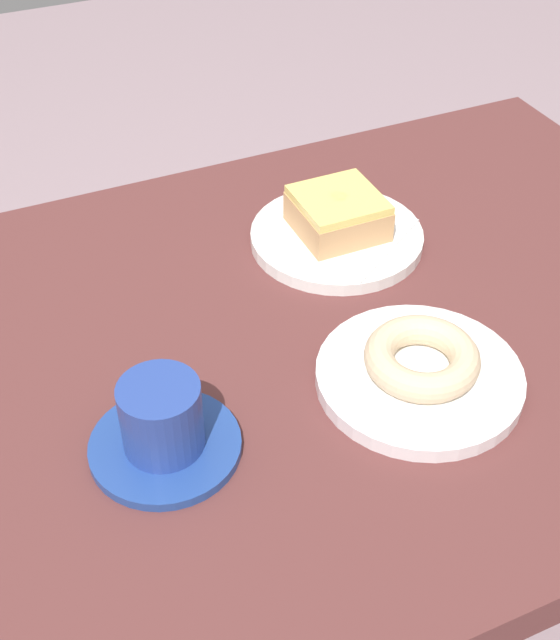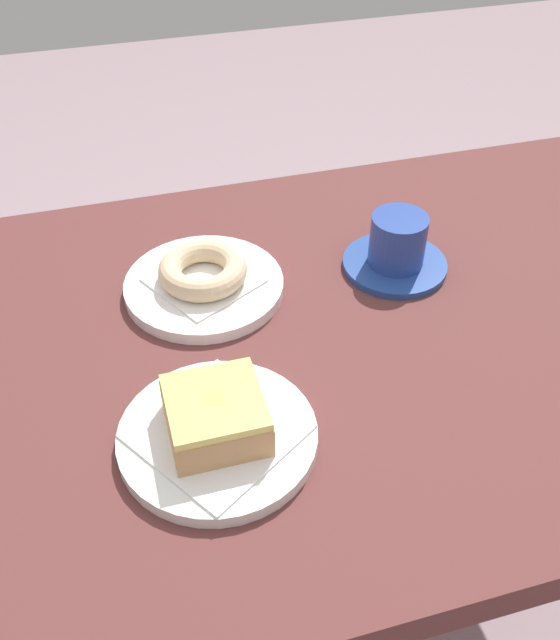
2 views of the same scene
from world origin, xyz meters
name	(u,v)px [view 1 (image 1 of 2)]	position (x,y,z in m)	size (l,w,h in m)	color
table	(248,408)	(0.00, 0.00, 0.64)	(1.19, 0.72, 0.72)	brown
plate_sugar_ring	(419,377)	(-0.14, 0.11, 0.73)	(0.20, 0.20, 0.02)	white
napkin_sugar_ring	(420,370)	(-0.14, 0.11, 0.74)	(0.12, 0.12, 0.00)	white
donut_sugar_ring	(422,358)	(-0.14, 0.11, 0.76)	(0.11, 0.11, 0.03)	beige
plate_glazed_square	(337,237)	(-0.17, -0.13, 0.73)	(0.20, 0.20, 0.02)	white
napkin_glazed_square	(337,231)	(-0.17, -0.13, 0.74)	(0.14, 0.14, 0.00)	white
donut_glazed_square	(338,213)	(-0.17, -0.13, 0.76)	(0.10, 0.10, 0.05)	tan
coffee_cup	(163,426)	(0.12, 0.09, 0.76)	(0.14, 0.14, 0.08)	navy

